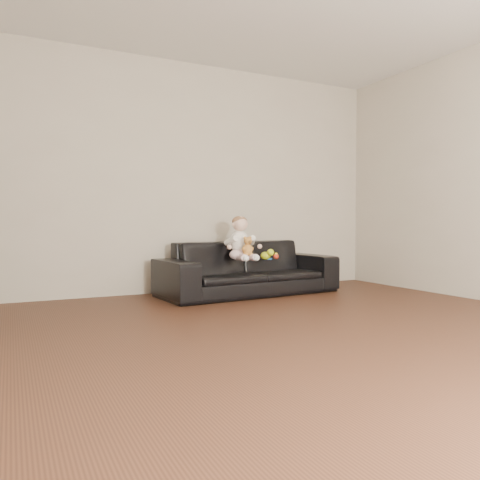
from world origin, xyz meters
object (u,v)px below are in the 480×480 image
sofa (248,268)px  toy_rattle (276,256)px  teddy_bear (248,246)px  toy_green (266,256)px  toy_blue_disc (268,259)px  baby (241,241)px

sofa → toy_rattle: size_ratio=32.50×
teddy_bear → toy_green: teddy_bear is taller
toy_green → toy_blue_disc: bearing=30.9°
baby → teddy_bear: size_ratio=2.36×
teddy_bear → toy_blue_disc: bearing=34.8°
sofa → toy_green: (0.15, -0.11, 0.14)m
baby → toy_rattle: 0.48m
toy_rattle → toy_blue_disc: 0.10m
baby → toy_green: (0.30, -0.00, -0.17)m
sofa → baby: baby is taller
sofa → toy_rattle: 0.33m
toy_rattle → teddy_bear: bearing=-160.2°
sofa → toy_rattle: sofa is taller
sofa → teddy_bear: 0.38m
teddy_bear → toy_blue_disc: size_ratio=2.32×
teddy_bear → toy_rattle: 0.48m
teddy_bear → toy_rattle: teddy_bear is taller
toy_green → toy_blue_disc: toy_green is taller
toy_green → toy_rattle: toy_green is taller
baby → toy_green: 0.35m
teddy_bear → toy_green: bearing=34.0°
teddy_bear → toy_rattle: size_ratio=3.31×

